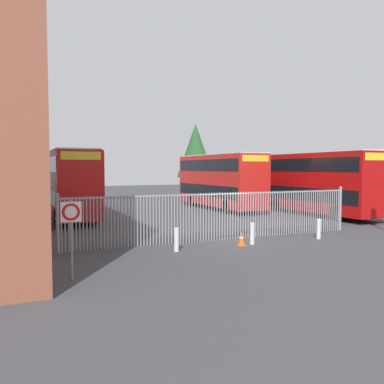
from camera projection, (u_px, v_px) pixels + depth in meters
The scene contains 12 objects.
ground_plane at pixel (167, 219), 26.07m from camera, with size 100.00×100.00×0.00m, color #3D3D42.
palisade_fence at pixel (221, 215), 18.58m from camera, with size 14.60×0.14×2.35m.
double_decker_bus_near_gate at pixel (315, 181), 28.38m from camera, with size 2.54×10.81×4.42m.
double_decker_bus_behind_fence_left at pixel (69, 182), 26.60m from camera, with size 2.54×10.81×4.42m.
double_decker_bus_behind_fence_right at pixel (219, 179), 32.57m from camera, with size 2.54×10.81×4.42m.
double_decker_bus_far_back at pixel (216, 177), 41.41m from camera, with size 2.54×10.81×4.42m.
bollard_near_left at pixel (176, 240), 16.03m from camera, with size 0.20×0.20×0.95m, color silver.
bollard_center_front at pixel (252, 234), 17.49m from camera, with size 0.20×0.20×0.95m, color silver.
bollard_near_right at pixel (319, 229), 18.85m from camera, with size 0.20×0.20×0.95m, color silver.
traffic_cone_by_gate at pixel (241, 239), 17.20m from camera, with size 0.34×0.34×0.59m.
speed_limit_sign_post at pixel (71, 221), 11.80m from camera, with size 0.60×0.14×2.40m.
tree_tall_back at pixel (196, 151), 43.28m from camera, with size 4.02×4.02×8.10m.
Camera 1 is at (-9.01, -16.36, 3.34)m, focal length 37.53 mm.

